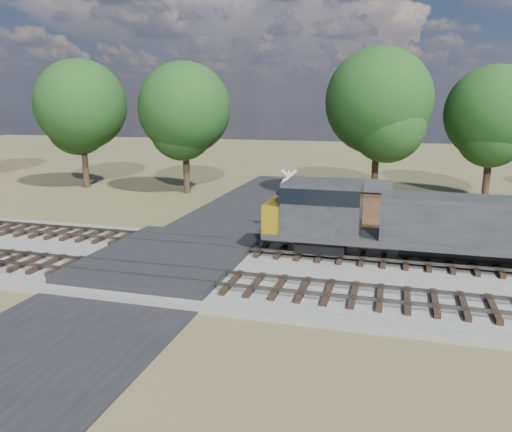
% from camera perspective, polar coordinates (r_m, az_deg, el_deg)
% --- Properties ---
extents(ground, '(160.00, 160.00, 0.00)m').
position_cam_1_polar(ground, '(24.22, -10.35, -5.84)').
color(ground, '#484F2A').
rests_on(ground, ground).
extents(ballast_bed, '(140.00, 10.00, 0.30)m').
position_cam_1_polar(ballast_bed, '(22.37, 14.18, -7.22)').
color(ballast_bed, gray).
rests_on(ballast_bed, ground).
extents(road, '(7.00, 60.00, 0.08)m').
position_cam_1_polar(road, '(24.21, -10.35, -5.75)').
color(road, black).
rests_on(road, ground).
extents(crossing_panel, '(7.00, 9.00, 0.62)m').
position_cam_1_polar(crossing_panel, '(24.55, -9.87, -4.79)').
color(crossing_panel, '#262628').
rests_on(crossing_panel, ground).
extents(track_near, '(140.00, 2.60, 0.33)m').
position_cam_1_polar(track_near, '(21.17, -5.08, -7.27)').
color(track_near, black).
rests_on(track_near, ballast_bed).
extents(track_far, '(140.00, 2.60, 0.33)m').
position_cam_1_polar(track_far, '(25.66, -1.15, -3.58)').
color(track_far, black).
rests_on(track_far, ballast_bed).
extents(crossing_signal_far, '(1.55, 0.33, 3.83)m').
position_cam_1_polar(crossing_signal_far, '(30.07, 3.59, 1.18)').
color(crossing_signal_far, silver).
rests_on(crossing_signal_far, ground).
extents(equipment_shed, '(4.12, 4.12, 2.79)m').
position_cam_1_polar(equipment_shed, '(31.73, 11.48, 1.23)').
color(equipment_shed, '#41251C').
rests_on(equipment_shed, ground).
extents(treeline, '(84.45, 11.06, 11.92)m').
position_cam_1_polar(treeline, '(40.74, 8.35, 12.20)').
color(treeline, black).
rests_on(treeline, ground).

